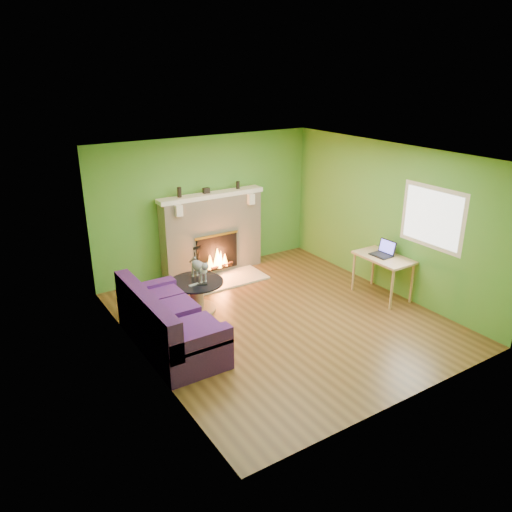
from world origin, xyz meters
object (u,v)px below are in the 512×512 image
at_px(sofa, 167,324).
at_px(desk, 384,261).
at_px(coffee_table, 197,293).
at_px(cat, 199,269).

relative_size(sofa, desk, 2.01).
distance_m(coffee_table, cat, 0.41).
bearing_deg(desk, cat, 155.14).
relative_size(coffee_table, cat, 1.48).
bearing_deg(sofa, desk, -6.73).
bearing_deg(cat, coffee_table, -148.31).
height_order(sofa, desk, sofa).
bearing_deg(sofa, cat, 42.64).
distance_m(desk, cat, 3.15).
xyz_separation_m(sofa, desk, (3.81, -0.45, 0.30)).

